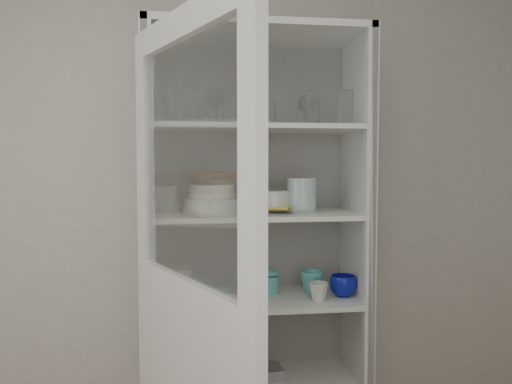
# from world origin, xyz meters

# --- Properties ---
(wall_back) EXTENTS (3.60, 0.02, 2.60)m
(wall_back) POSITION_xyz_m (0.00, 1.50, 1.30)
(wall_back) COLOR #B5AF9E
(wall_back) RESTS_ON ground
(pantry_cabinet) EXTENTS (1.00, 0.45, 2.10)m
(pantry_cabinet) POSITION_xyz_m (0.20, 1.34, 0.94)
(pantry_cabinet) COLOR silver
(pantry_cabinet) RESTS_ON floor
(cupboard_door) EXTENTS (0.42, 0.83, 2.00)m
(cupboard_door) POSITION_xyz_m (-0.11, 0.64, 0.87)
(cupboard_door) COLOR silver
(cupboard_door) RESTS_ON floor
(tumbler_0) EXTENTS (0.07, 0.07, 0.14)m
(tumbler_0) POSITION_xyz_m (-0.21, 1.15, 1.73)
(tumbler_0) COLOR silver
(tumbler_0) RESTS_ON shelf_glass
(tumbler_1) EXTENTS (0.09, 0.09, 0.15)m
(tumbler_1) POSITION_xyz_m (0.01, 1.15, 1.74)
(tumbler_1) COLOR silver
(tumbler_1) RESTS_ON shelf_glass
(tumbler_2) EXTENTS (0.08, 0.08, 0.16)m
(tumbler_2) POSITION_xyz_m (0.17, 1.16, 1.74)
(tumbler_2) COLOR silver
(tumbler_2) RESTS_ON shelf_glass
(tumbler_3) EXTENTS (0.08, 0.08, 0.13)m
(tumbler_3) POSITION_xyz_m (0.24, 1.16, 1.73)
(tumbler_3) COLOR silver
(tumbler_3) RESTS_ON shelf_glass
(tumbler_4) EXTENTS (0.09, 0.09, 0.14)m
(tumbler_4) POSITION_xyz_m (0.19, 1.14, 1.73)
(tumbler_4) COLOR silver
(tumbler_4) RESTS_ON shelf_glass
(tumbler_5) EXTENTS (0.10, 0.10, 0.15)m
(tumbler_5) POSITION_xyz_m (0.43, 1.16, 1.74)
(tumbler_5) COLOR silver
(tumbler_5) RESTS_ON shelf_glass
(tumbler_6) EXTENTS (0.10, 0.10, 0.15)m
(tumbler_6) POSITION_xyz_m (0.58, 1.14, 1.74)
(tumbler_6) COLOR silver
(tumbler_6) RESTS_ON shelf_glass
(tumbler_7) EXTENTS (0.08, 0.08, 0.13)m
(tumbler_7) POSITION_xyz_m (-0.21, 1.30, 1.72)
(tumbler_7) COLOR silver
(tumbler_7) RESTS_ON shelf_glass
(tumbler_8) EXTENTS (0.10, 0.10, 0.16)m
(tumbler_8) POSITION_xyz_m (-0.08, 1.25, 1.74)
(tumbler_8) COLOR silver
(tumbler_8) RESTS_ON shelf_glass
(tumbler_9) EXTENTS (0.09, 0.09, 0.14)m
(tumbler_9) POSITION_xyz_m (0.21, 1.28, 1.73)
(tumbler_9) COLOR silver
(tumbler_9) RESTS_ON shelf_glass
(goblet_0) EXTENTS (0.07, 0.07, 0.16)m
(goblet_0) POSITION_xyz_m (0.03, 1.34, 1.74)
(goblet_0) COLOR silver
(goblet_0) RESTS_ON shelf_glass
(goblet_1) EXTENTS (0.08, 0.08, 0.18)m
(goblet_1) POSITION_xyz_m (0.03, 1.39, 1.75)
(goblet_1) COLOR silver
(goblet_1) RESTS_ON shelf_glass
(goblet_2) EXTENTS (0.07, 0.07, 0.16)m
(goblet_2) POSITION_xyz_m (0.45, 1.36, 1.74)
(goblet_2) COLOR silver
(goblet_2) RESTS_ON shelf_glass
(goblet_3) EXTENTS (0.08, 0.08, 0.18)m
(goblet_3) POSITION_xyz_m (0.46, 1.39, 1.75)
(goblet_3) COLOR silver
(goblet_3) RESTS_ON shelf_glass
(plate_stack_front) EXTENTS (0.26, 0.26, 0.07)m
(plate_stack_front) POSITION_xyz_m (-0.01, 1.24, 1.30)
(plate_stack_front) COLOR silver
(plate_stack_front) RESTS_ON shelf_plates
(plate_stack_back) EXTENTS (0.20, 0.20, 0.08)m
(plate_stack_back) POSITION_xyz_m (0.03, 1.40, 1.30)
(plate_stack_back) COLOR silver
(plate_stack_back) RESTS_ON shelf_plates
(cream_bowl) EXTENTS (0.22, 0.22, 0.06)m
(cream_bowl) POSITION_xyz_m (-0.01, 1.24, 1.36)
(cream_bowl) COLOR beige
(cream_bowl) RESTS_ON plate_stack_front
(terracotta_bowl) EXTENTS (0.30, 0.30, 0.06)m
(terracotta_bowl) POSITION_xyz_m (-0.01, 1.24, 1.42)
(terracotta_bowl) COLOR brown
(terracotta_bowl) RESTS_ON cream_bowl
(glass_platter) EXTENTS (0.40, 0.40, 0.02)m
(glass_platter) POSITION_xyz_m (0.28, 1.28, 1.27)
(glass_platter) COLOR silver
(glass_platter) RESTS_ON shelf_plates
(yellow_trivet) EXTENTS (0.22, 0.22, 0.01)m
(yellow_trivet) POSITION_xyz_m (0.28, 1.28, 1.29)
(yellow_trivet) COLOR gold
(yellow_trivet) RESTS_ON glass_platter
(white_ramekin) EXTENTS (0.17, 0.17, 0.07)m
(white_ramekin) POSITION_xyz_m (0.28, 1.28, 1.33)
(white_ramekin) COLOR silver
(white_ramekin) RESTS_ON yellow_trivet
(grey_bowl_stack) EXTENTS (0.14, 0.14, 0.16)m
(grey_bowl_stack) POSITION_xyz_m (0.41, 1.26, 1.34)
(grey_bowl_stack) COLOR #AFC6C4
(grey_bowl_stack) RESTS_ON shelf_plates
(mug_blue) EXTENTS (0.16, 0.16, 0.10)m
(mug_blue) POSITION_xyz_m (0.61, 1.23, 0.91)
(mug_blue) COLOR #061B8D
(mug_blue) RESTS_ON shelf_mugs
(mug_teal) EXTENTS (0.12, 0.12, 0.11)m
(mug_teal) POSITION_xyz_m (0.48, 1.31, 0.91)
(mug_teal) COLOR teal
(mug_teal) RESTS_ON shelf_mugs
(mug_white) EXTENTS (0.11, 0.11, 0.08)m
(mug_white) POSITION_xyz_m (0.47, 1.17, 0.90)
(mug_white) COLOR silver
(mug_white) RESTS_ON shelf_mugs
(teal_jar) EXTENTS (0.08, 0.08, 0.10)m
(teal_jar) POSITION_xyz_m (0.27, 1.32, 0.91)
(teal_jar) COLOR teal
(teal_jar) RESTS_ON shelf_mugs
(measuring_cups) EXTENTS (0.11, 0.11, 0.04)m
(measuring_cups) POSITION_xyz_m (-0.09, 1.23, 0.88)
(measuring_cups) COLOR #ACABB5
(measuring_cups) RESTS_ON shelf_mugs
(white_canister) EXTENTS (0.15, 0.15, 0.13)m
(white_canister) POSITION_xyz_m (-0.16, 1.33, 0.93)
(white_canister) COLOR silver
(white_canister) RESTS_ON shelf_mugs
(cream_dish) EXTENTS (0.27, 0.27, 0.08)m
(cream_dish) POSITION_xyz_m (-0.04, 1.29, 0.50)
(cream_dish) COLOR beige
(cream_dish) RESTS_ON shelf_bot
(tin_box) EXTENTS (0.19, 0.14, 0.05)m
(tin_box) POSITION_xyz_m (0.24, 1.28, 0.49)
(tin_box) COLOR #9B9CA3
(tin_box) RESTS_ON shelf_bot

